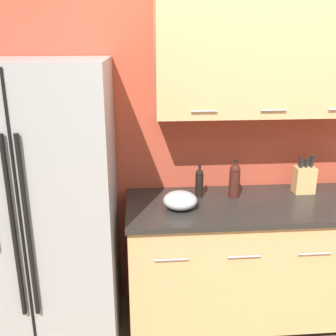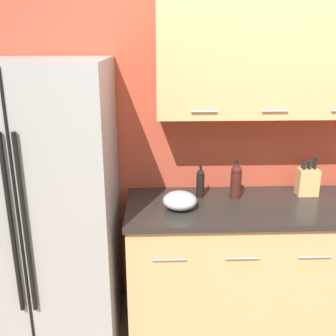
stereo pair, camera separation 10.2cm
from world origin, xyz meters
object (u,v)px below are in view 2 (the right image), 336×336
refrigerator (42,211)px  wine_bottle (236,181)px  mixing_bowl (180,201)px  knife_block (307,181)px  oil_bottle (200,183)px

refrigerator → wine_bottle: (1.24, 0.18, 0.11)m
wine_bottle → mixing_bowl: (-0.38, -0.16, -0.07)m
knife_block → refrigerator: bearing=-172.6°
knife_block → wine_bottle: size_ratio=1.07×
wine_bottle → mixing_bowl: wine_bottle is taller
knife_block → wine_bottle: bearing=-175.3°
wine_bottle → mixing_bowl: bearing=-156.8°
knife_block → wine_bottle: 0.50m
refrigerator → oil_bottle: (1.01, 0.21, 0.09)m
knife_block → oil_bottle: (-0.73, -0.01, 0.00)m
wine_bottle → mixing_bowl: size_ratio=1.21×
wine_bottle → refrigerator: bearing=-171.6°
refrigerator → knife_block: size_ratio=6.53×
knife_block → oil_bottle: size_ratio=1.25×
refrigerator → mixing_bowl: size_ratio=8.43×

